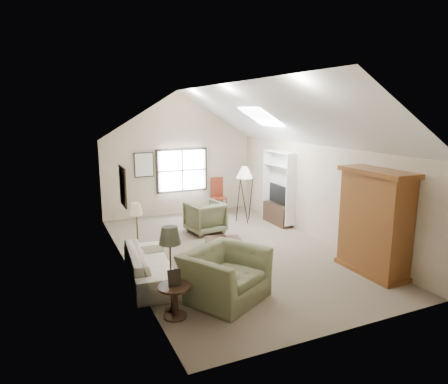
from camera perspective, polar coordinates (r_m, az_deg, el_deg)
name	(u,v)px	position (r m, az deg, el deg)	size (l,w,h in m)	color
room_shell	(231,118)	(9.29, 1.03, 10.52)	(5.01, 8.01, 4.00)	#6F634F
window	(182,170)	(13.16, -6.00, 3.10)	(1.72, 0.08, 1.42)	black
skylight	(261,117)	(10.69, 5.35, 10.69)	(0.80, 1.20, 0.52)	white
wall_art	(134,175)	(10.68, -12.71, 2.41)	(1.97, 3.71, 0.88)	black
armoire	(375,222)	(8.89, 20.72, -4.05)	(0.60, 1.50, 2.20)	brown
tv_alcove	(279,186)	(12.04, 7.83, 0.81)	(0.32, 1.30, 2.10)	white
media_console	(277,214)	(12.21, 7.64, -3.12)	(0.34, 1.18, 0.60)	#382316
tv_panel	(278,194)	(12.07, 7.72, -0.27)	(0.05, 0.90, 0.55)	black
sofa	(151,265)	(8.30, -10.39, -10.25)	(2.21, 0.86, 0.64)	beige
armchair_near	(225,275)	(7.38, 0.12, -11.80)	(1.40, 1.22, 0.91)	#6C714F
armchair_far	(205,217)	(11.22, -2.72, -3.64)	(0.93, 0.96, 0.87)	#666E4D
coffee_table	(222,247)	(9.55, -0.22, -7.80)	(0.83, 0.46, 0.42)	#321B14
bowl	(222,237)	(9.47, -0.22, -6.45)	(0.20, 0.20, 0.05)	#3D2119
side_table	(175,301)	(6.91, -7.02, -15.24)	(0.55, 0.55, 0.55)	#3E2419
side_chair	(219,195)	(13.50, -0.73, -0.41)	(0.44, 0.44, 1.14)	maroon
tripod_lamp	(244,194)	(12.17, 2.93, -0.29)	(0.51, 0.51, 1.75)	silver
dark_lamp	(171,269)	(6.88, -7.63, -10.86)	(0.37, 0.37, 1.54)	#282C1F
tan_lamp	(137,231)	(9.28, -12.28, -5.52)	(0.28, 0.28, 1.38)	tan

